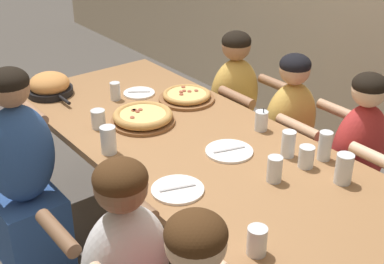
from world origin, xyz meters
TOP-DOWN VIEW (x-y plane):
  - ground_plane at (0.00, 0.00)m, footprint 18.00×18.00m
  - dining_table at (0.00, 0.00)m, footprint 2.42×1.00m
  - pizza_board_main at (-0.43, 0.29)m, footprint 0.34×0.34m
  - pizza_board_second at (-0.33, -0.08)m, footprint 0.35×0.35m
  - skillet_bowl at (-1.02, -0.32)m, footprint 0.40×0.28m
  - empty_plate_a at (0.33, -0.33)m, footprint 0.23×0.23m
  - empty_plate_b at (0.21, 0.07)m, footprint 0.24×0.24m
  - empty_plate_c at (-0.69, 0.12)m, footprint 0.19×0.19m
  - cocktail_glass_blue at (0.13, 0.37)m, footprint 0.07×0.07m
  - drinking_glass_a at (0.73, 0.29)m, footprint 0.08×0.08m
  - drinking_glass_b at (0.84, -0.35)m, footprint 0.08×0.08m
  - drinking_glass_c at (0.53, 0.06)m, footprint 0.07×0.07m
  - drinking_glass_d at (0.54, 0.39)m, footprint 0.06×0.06m
  - drinking_glass_e at (0.53, 0.26)m, footprint 0.07×0.07m
  - drinking_glass_f at (-0.43, -0.31)m, footprint 0.08×0.08m
  - drinking_glass_g at (-0.15, -0.40)m, footprint 0.08×0.08m
  - drinking_glass_i at (0.41, 0.27)m, footprint 0.07×0.07m
  - drinking_glass_j at (-0.70, -0.04)m, footprint 0.06×0.06m
  - diner_far_center at (0.02, 0.72)m, footprint 0.51×0.40m
  - diner_far_midleft at (-0.47, 0.72)m, footprint 0.51×0.40m
  - diner_far_midright at (0.51, 0.72)m, footprint 0.51×0.40m
  - diner_near_midleft at (-0.51, -0.72)m, footprint 0.51×0.40m

SIDE VIEW (x-z plane):
  - ground_plane at x=0.00m, z-range 0.00..0.00m
  - diner_far_center at x=0.02m, z-range -0.05..1.03m
  - diner_far_midleft at x=-0.47m, z-range -0.05..1.05m
  - diner_far_midright at x=0.51m, z-range -0.06..1.07m
  - diner_near_midleft at x=-0.51m, z-range -0.05..1.13m
  - dining_table at x=0.00m, z-range 0.31..1.08m
  - empty_plate_b at x=0.21m, z-range 0.76..0.78m
  - empty_plate_a at x=0.33m, z-range 0.76..0.78m
  - empty_plate_c at x=-0.69m, z-range 0.76..0.78m
  - pizza_board_main at x=-0.43m, z-range 0.77..0.82m
  - pizza_board_second at x=-0.33m, z-range 0.77..0.83m
  - drinking_glass_e at x=0.53m, z-range 0.76..0.86m
  - drinking_glass_j at x=-0.70m, z-range 0.76..0.87m
  - cocktail_glass_blue at x=0.13m, z-range 0.75..0.88m
  - drinking_glass_b at x=0.84m, z-range 0.76..0.87m
  - drinking_glass_f at x=-0.43m, z-range 0.76..0.87m
  - drinking_glass_c at x=0.53m, z-range 0.76..0.88m
  - skillet_bowl at x=-1.02m, z-range 0.75..0.89m
  - drinking_glass_i at x=0.41m, z-range 0.76..0.89m
  - drinking_glass_a at x=0.73m, z-range 0.75..0.89m
  - drinking_glass_d at x=0.54m, z-range 0.76..0.90m
  - drinking_glass_g at x=-0.15m, z-range 0.76..0.90m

